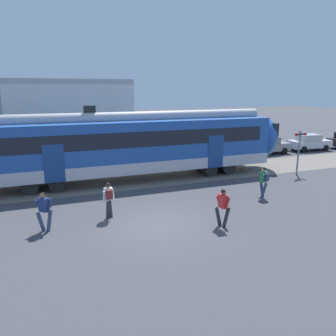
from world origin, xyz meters
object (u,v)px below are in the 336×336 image
at_px(pedestrian_white, 109,197).
at_px(pedestrian_navy, 44,208).
at_px(pedestrian_green, 264,180).
at_px(parked_car_silver, 309,142).
at_px(pedestrian_red, 223,205).
at_px(crossing_signal, 299,145).
at_px(parked_car_grey, 268,145).

bearing_deg(pedestrian_white, pedestrian_navy, -171.03).
bearing_deg(pedestrian_white, pedestrian_green, -0.13).
distance_m(pedestrian_white, parked_car_silver, 23.23).
bearing_deg(pedestrian_white, pedestrian_red, -31.43).
distance_m(parked_car_silver, crossing_signal, 10.08).
distance_m(pedestrian_green, parked_car_grey, 12.78).
height_order(pedestrian_white, pedestrian_red, same).
bearing_deg(parked_car_grey, pedestrian_white, -148.26).
relative_size(pedestrian_navy, parked_car_silver, 0.41).
height_order(pedestrian_navy, pedestrian_red, same).
distance_m(pedestrian_red, parked_car_grey, 17.36).
distance_m(pedestrian_red, crossing_signal, 11.04).
distance_m(pedestrian_navy, parked_car_silver, 25.85).
bearing_deg(pedestrian_red, pedestrian_green, 32.98).
relative_size(pedestrian_white, pedestrian_red, 1.00).
bearing_deg(crossing_signal, pedestrian_red, -147.43).
relative_size(pedestrian_white, crossing_signal, 0.56).
height_order(pedestrian_navy, pedestrian_white, same).
xyz_separation_m(pedestrian_navy, pedestrian_green, (10.97, 0.41, 0.00)).
bearing_deg(pedestrian_white, parked_car_grey, 31.74).
relative_size(pedestrian_navy, pedestrian_red, 1.00).
bearing_deg(pedestrian_green, pedestrian_navy, -177.88).
xyz_separation_m(pedestrian_red, parked_car_grey, (11.91, 12.63, -0.18)).
relative_size(pedestrian_green, crossing_signal, 0.56).
distance_m(pedestrian_navy, pedestrian_green, 10.97).
bearing_deg(pedestrian_white, crossing_signal, 13.71).
bearing_deg(pedestrian_navy, pedestrian_green, 2.12).
xyz_separation_m(pedestrian_green, parked_car_grey, (7.91, 10.03, -0.21)).
xyz_separation_m(pedestrian_navy, pedestrian_white, (2.69, 0.42, 0.00)).
height_order(pedestrian_green, parked_car_grey, pedestrian_green).
distance_m(pedestrian_white, pedestrian_red, 5.01).
bearing_deg(pedestrian_red, parked_car_grey, 46.67).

